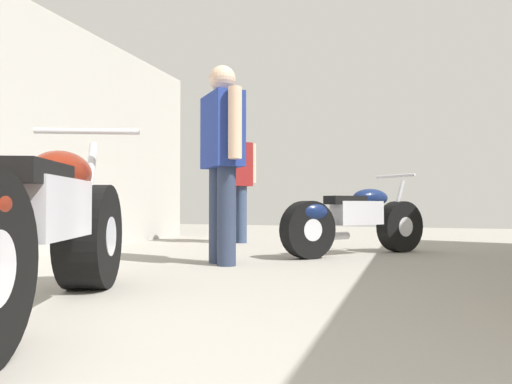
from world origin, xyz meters
name	(u,v)px	position (x,y,z in m)	size (l,w,h in m)	color
ground_plane	(282,276)	(0.00, 3.24, 0.00)	(15.55, 15.55, 0.00)	#9E998E
motorcycle_maroon_cruiser	(42,231)	(-0.70, 1.64, 0.40)	(1.08, 2.05, 0.99)	black
motorcycle_black_naked	(354,220)	(0.35, 4.80, 0.36)	(1.33, 1.49, 0.86)	black
mechanic_in_blue	(222,151)	(-0.67, 3.69, 1.00)	(0.57, 0.59, 1.76)	#2D3851
mechanic_with_helmet	(235,171)	(-1.35, 5.77, 0.98)	(0.50, 0.55, 1.64)	#384766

